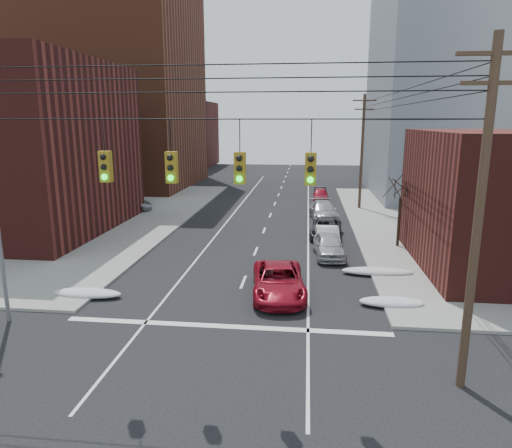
% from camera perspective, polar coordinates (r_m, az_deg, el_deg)
% --- Properties ---
extents(ground, '(160.00, 160.00, 0.00)m').
position_cam_1_polar(ground, '(14.46, -8.81, -23.63)').
color(ground, black).
rests_on(ground, ground).
extents(building_brick_tall, '(24.00, 20.00, 30.00)m').
position_cam_1_polar(building_brick_tall, '(65.49, -19.21, 17.77)').
color(building_brick_tall, brown).
rests_on(building_brick_tall, ground).
extents(building_brick_far, '(22.00, 18.00, 12.00)m').
position_cam_1_polar(building_brick_far, '(90.12, -12.80, 10.87)').
color(building_brick_far, '#491915').
rests_on(building_brick_far, ground).
extents(building_office, '(22.00, 20.00, 25.00)m').
position_cam_1_polar(building_office, '(58.40, 26.07, 15.43)').
color(building_office, gray).
rests_on(building_office, ground).
extents(building_glass, '(20.00, 18.00, 22.00)m').
position_cam_1_polar(building_glass, '(83.82, 21.33, 13.63)').
color(building_glass, gray).
rests_on(building_glass, ground).
extents(utility_pole_right, '(2.20, 0.28, 11.00)m').
position_cam_1_polar(utility_pole_right, '(15.36, 26.08, 1.09)').
color(utility_pole_right, '#473323').
rests_on(utility_pole_right, ground).
extents(utility_pole_far, '(2.20, 0.28, 11.00)m').
position_cam_1_polar(utility_pole_far, '(45.57, 13.11, 8.99)').
color(utility_pole_far, '#473323').
rests_on(utility_pole_far, ground).
extents(traffic_signals, '(17.00, 0.42, 2.02)m').
position_cam_1_polar(traffic_signals, '(14.58, -6.37, 7.27)').
color(traffic_signals, black).
rests_on(traffic_signals, ground).
extents(bare_tree, '(2.09, 2.20, 4.93)m').
position_cam_1_polar(bare_tree, '(32.42, 17.47, 1.12)').
color(bare_tree, black).
rests_on(bare_tree, ground).
extents(snow_nw, '(3.50, 1.08, 0.42)m').
position_cam_1_polar(snow_nw, '(24.32, -20.37, -8.10)').
color(snow_nw, silver).
rests_on(snow_nw, ground).
extents(snow_ne, '(3.00, 1.08, 0.42)m').
position_cam_1_polar(snow_ne, '(22.68, 16.58, -9.35)').
color(snow_ne, silver).
rests_on(snow_ne, ground).
extents(snow_east_far, '(4.00, 1.08, 0.42)m').
position_cam_1_polar(snow_east_far, '(26.85, 14.94, -5.76)').
color(snow_east_far, silver).
rests_on(snow_east_far, ground).
extents(red_pickup, '(3.10, 5.71, 1.52)m').
position_cam_1_polar(red_pickup, '(22.89, 2.83, -7.13)').
color(red_pickup, maroon).
rests_on(red_pickup, ground).
extents(parked_car_a, '(2.14, 4.58, 1.52)m').
position_cam_1_polar(parked_car_a, '(29.56, 9.10, -2.66)').
color(parked_car_a, '#B5B5BA').
rests_on(parked_car_a, ground).
extents(parked_car_b, '(1.64, 4.34, 1.42)m').
position_cam_1_polar(parked_car_b, '(31.70, 8.92, -1.69)').
color(parked_car_b, silver).
rests_on(parked_car_b, ground).
extents(parked_car_c, '(2.63, 4.93, 1.32)m').
position_cam_1_polar(parked_car_c, '(34.53, 8.73, -0.57)').
color(parked_car_c, black).
rests_on(parked_car_c, ground).
extents(parked_car_d, '(2.72, 5.57, 1.56)m').
position_cam_1_polar(parked_car_d, '(40.74, 8.44, 1.66)').
color(parked_car_d, '#9F9FA4').
rests_on(parked_car_d, ground).
extents(parked_car_e, '(1.73, 4.07, 1.37)m').
position_cam_1_polar(parked_car_e, '(50.30, 8.05, 3.68)').
color(parked_car_e, maroon).
rests_on(parked_car_e, ground).
extents(parked_car_f, '(1.49, 3.92, 1.27)m').
position_cam_1_polar(parked_car_f, '(51.85, 8.01, 3.89)').
color(parked_car_f, black).
rests_on(parked_car_f, ground).
extents(lot_car_a, '(4.30, 2.83, 1.34)m').
position_cam_1_polar(lot_car_a, '(37.99, -21.25, 0.17)').
color(lot_car_a, silver).
rests_on(lot_car_a, sidewalk_nw).
extents(lot_car_b, '(4.84, 2.73, 1.28)m').
position_cam_1_polar(lot_car_b, '(45.12, -15.70, 2.41)').
color(lot_car_b, '#9E9EA3').
rests_on(lot_car_b, sidewalk_nw).
extents(lot_car_c, '(5.60, 3.91, 1.51)m').
position_cam_1_polar(lot_car_c, '(40.01, -24.00, 0.66)').
color(lot_car_c, black).
rests_on(lot_car_c, sidewalk_nw).
extents(lot_car_d, '(3.96, 2.38, 1.26)m').
position_cam_1_polar(lot_car_d, '(46.84, -18.45, 2.59)').
color(lot_car_d, '#AAABAF').
rests_on(lot_car_d, sidewalk_nw).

